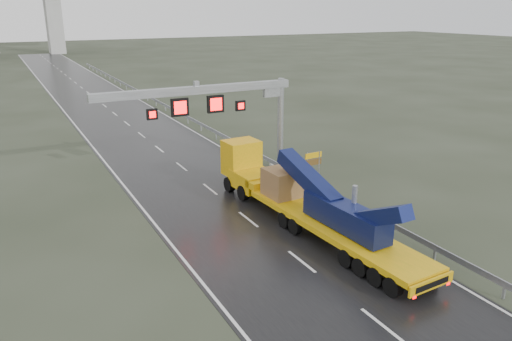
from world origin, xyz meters
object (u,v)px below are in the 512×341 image
heavy_haul_truck (294,194)px  striped_barrier (297,178)px  sign_gantry (224,104)px  exit_sign_pair (313,162)px

heavy_haul_truck → striped_barrier: size_ratio=17.68×
sign_gantry → exit_sign_pair: bearing=-41.4°
heavy_haul_truck → striped_barrier: (3.48, 5.10, -1.12)m
exit_sign_pair → striped_barrier: 1.68m
sign_gantry → heavy_haul_truck: bearing=-87.4°
exit_sign_pair → striped_barrier: (-1.10, 0.40, -1.20)m
sign_gantry → heavy_haul_truck: size_ratio=0.82×
striped_barrier → sign_gantry: bearing=137.4°
heavy_haul_truck → exit_sign_pair: 6.56m
exit_sign_pair → striped_barrier: exit_sign_pair is taller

